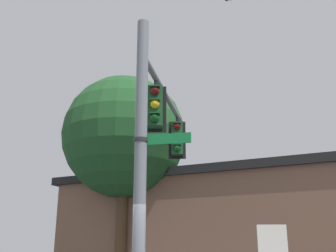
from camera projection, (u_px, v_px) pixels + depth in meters
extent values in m
cylinder|color=slate|center=(140.00, 164.00, 8.64)|extent=(0.26, 0.26, 6.68)
cylinder|color=slate|center=(166.00, 96.00, 11.74)|extent=(1.08, 4.98, 0.15)
cylinder|color=black|center=(155.00, 84.00, 10.52)|extent=(0.08, 0.08, 0.18)
cube|color=#194723|center=(155.00, 107.00, 10.34)|extent=(0.36, 0.30, 1.05)
sphere|color=#590F0F|center=(155.00, 91.00, 10.26)|extent=(0.22, 0.22, 0.22)
cube|color=#194723|center=(155.00, 87.00, 10.27)|extent=(0.24, 0.20, 0.03)
sphere|color=yellow|center=(155.00, 104.00, 10.16)|extent=(0.22, 0.22, 0.22)
cube|color=#194723|center=(155.00, 100.00, 10.17)|extent=(0.24, 0.20, 0.03)
sphere|color=#0F4C19|center=(155.00, 118.00, 10.05)|extent=(0.22, 0.22, 0.22)
cube|color=#194723|center=(155.00, 114.00, 10.06)|extent=(0.24, 0.20, 0.03)
cube|color=black|center=(156.00, 109.00, 10.50)|extent=(0.54, 0.03, 1.22)
cylinder|color=black|center=(177.00, 120.00, 13.29)|extent=(0.08, 0.08, 0.18)
cube|color=#194723|center=(177.00, 139.00, 13.11)|extent=(0.36, 0.30, 1.05)
sphere|color=#590F0F|center=(177.00, 126.00, 13.03)|extent=(0.22, 0.22, 0.22)
cube|color=#194723|center=(177.00, 123.00, 13.04)|extent=(0.24, 0.20, 0.03)
sphere|color=yellow|center=(177.00, 137.00, 12.93)|extent=(0.22, 0.22, 0.22)
cube|color=#194723|center=(177.00, 134.00, 12.94)|extent=(0.24, 0.20, 0.03)
sphere|color=#0F4C19|center=(177.00, 148.00, 12.82)|extent=(0.22, 0.22, 0.22)
cube|color=#194723|center=(177.00, 145.00, 12.83)|extent=(0.24, 0.20, 0.03)
cube|color=black|center=(177.00, 140.00, 13.27)|extent=(0.54, 0.03, 1.22)
cube|color=#147238|center=(169.00, 139.00, 8.67)|extent=(0.91, 0.20, 0.22)
cube|color=white|center=(169.00, 139.00, 8.69)|extent=(0.91, 0.18, 0.04)
cylinder|color=#262626|center=(141.00, 140.00, 8.79)|extent=(0.30, 0.30, 0.08)
cube|color=brown|center=(253.00, 240.00, 16.45)|extent=(15.47, 11.83, 4.27)
cube|color=#193F1E|center=(271.00, 238.00, 19.77)|extent=(11.86, 5.87, 0.30)
cube|color=black|center=(249.00, 183.00, 17.14)|extent=(16.09, 12.31, 0.30)
cylinder|color=#4C3823|center=(121.00, 238.00, 14.85)|extent=(0.40, 0.40, 4.27)
sphere|color=#1E4C23|center=(124.00, 136.00, 15.99)|extent=(4.69, 4.69, 4.69)
cube|color=silver|center=(273.00, 244.00, 8.43)|extent=(0.60, 0.04, 0.76)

